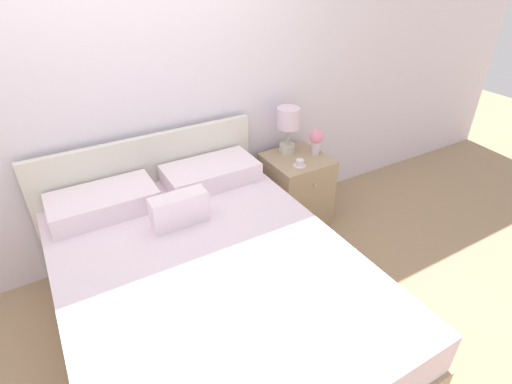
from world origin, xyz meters
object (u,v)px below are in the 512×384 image
Objects in this scene: nightstand at (295,189)px; bed at (207,292)px; flower_vase at (317,139)px; table_lamp at (288,124)px; teacup at (300,163)px.

bed is at bearing -148.00° from nightstand.
bed is at bearing -151.88° from flower_vase.
bed is 1.51m from table_lamp.
bed is 3.42× the size of nightstand.
teacup is at bearing -154.96° from flower_vase.
flower_vase reaches higher than nightstand.
table_lamp reaches higher than teacup.
nightstand is 0.47m from flower_vase.
flower_vase is (0.19, -0.14, -0.12)m from table_lamp.
table_lamp is at bearing 36.83° from bed.
table_lamp is at bearing 97.94° from nightstand.
bed reaches higher than nightstand.
flower_vase is 0.29m from teacup.
nightstand is at bearing 61.71° from teacup.
table_lamp is (-0.02, 0.13, 0.56)m from nightstand.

